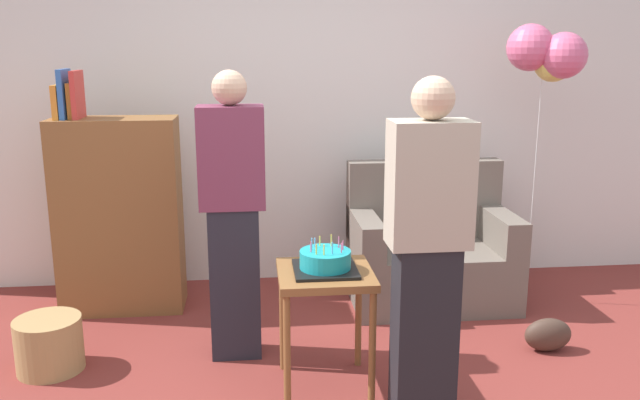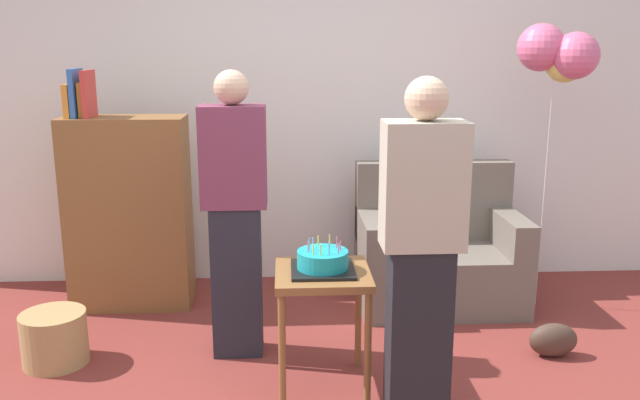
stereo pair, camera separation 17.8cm
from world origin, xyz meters
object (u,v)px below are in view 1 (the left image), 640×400
at_px(birthday_cake, 325,261).
at_px(wicker_basket, 49,344).
at_px(side_table, 325,289).
at_px(handbag, 548,335).
at_px(balloon_bunch, 548,54).
at_px(person_blowing_candles, 233,215).
at_px(bookshelf, 119,213).
at_px(couch, 430,253).
at_px(person_holding_cake, 427,255).

distance_m(birthday_cake, wicker_basket, 1.62).
bearing_deg(side_table, handbag, 11.12).
relative_size(wicker_basket, balloon_bunch, 0.19).
relative_size(side_table, person_blowing_candles, 0.39).
bearing_deg(bookshelf, handbag, -19.89).
bearing_deg(wicker_basket, handbag, -1.41).
xyz_separation_m(side_table, person_blowing_candles, (-0.47, 0.43, 0.29)).
bearing_deg(bookshelf, wicker_basket, -105.79).
relative_size(couch, birthday_cake, 3.44).
relative_size(bookshelf, balloon_bunch, 0.85).
bearing_deg(person_holding_cake, side_table, -42.44).
xyz_separation_m(wicker_basket, balloon_bunch, (3.05, 0.67, 1.55)).
height_order(bookshelf, person_blowing_candles, person_blowing_candles).
bearing_deg(couch, wicker_basket, -161.24).
relative_size(side_table, balloon_bunch, 0.34).
height_order(person_holding_cake, wicker_basket, person_holding_cake).
xyz_separation_m(bookshelf, person_blowing_candles, (0.78, -0.78, 0.17)).
height_order(person_holding_cake, balloon_bunch, balloon_bunch).
xyz_separation_m(bookshelf, birthday_cake, (1.25, -1.20, 0.02)).
relative_size(bookshelf, person_blowing_candles, 0.99).
distance_m(bookshelf, side_table, 1.74).
bearing_deg(couch, handbag, -61.04).
height_order(couch, wicker_basket, couch).
relative_size(side_table, birthday_cake, 2.00).
relative_size(person_blowing_candles, wicker_basket, 4.53).
height_order(couch, bookshelf, bookshelf).
relative_size(couch, wicker_basket, 3.06).
xyz_separation_m(bookshelf, handbag, (2.59, -0.94, -0.57)).
relative_size(bookshelf, side_table, 2.52).
distance_m(birthday_cake, balloon_bunch, 2.11).
distance_m(person_holding_cake, handbag, 1.35).
relative_size(bookshelf, birthday_cake, 5.03).
height_order(birthday_cake, person_holding_cake, person_holding_cake).
xyz_separation_m(birthday_cake, wicker_basket, (-1.49, 0.33, -0.54)).
bearing_deg(couch, bookshelf, 178.15).
bearing_deg(couch, person_blowing_candles, -152.02).
distance_m(couch, bookshelf, 2.14).
bearing_deg(balloon_bunch, person_blowing_candles, -163.96).
height_order(wicker_basket, handbag, wicker_basket).
distance_m(handbag, balloon_bunch, 1.78).
height_order(handbag, balloon_bunch, balloon_bunch).
distance_m(side_table, birthday_cake, 0.15).
relative_size(couch, person_holding_cake, 0.67).
height_order(side_table, wicker_basket, side_table).
bearing_deg(balloon_bunch, birthday_cake, -147.06).
xyz_separation_m(couch, person_blowing_candles, (-1.33, -0.71, 0.49)).
xyz_separation_m(person_blowing_candles, wicker_basket, (-1.02, -0.09, -0.68)).
height_order(side_table, person_holding_cake, person_holding_cake).
bearing_deg(side_table, couch, 52.67).
xyz_separation_m(side_table, handbag, (1.35, 0.26, -0.44)).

